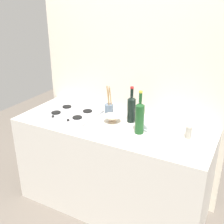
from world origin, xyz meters
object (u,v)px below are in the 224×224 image
utensil_crock (109,108)px  stovetop_hob (72,113)px  mixing_bowl (112,119)px  condiment_jar_front (189,132)px  plate_stack (153,125)px  wine_bottle_leftmost (131,108)px  wine_bottle_mid_left (140,117)px

utensil_crock → stovetop_hob: bearing=-151.5°
stovetop_hob → utensil_crock: bearing=28.5°
mixing_bowl → condiment_jar_front: bearing=1.9°
utensil_crock → mixing_bowl: bearing=-51.7°
plate_stack → wine_bottle_leftmost: bearing=172.3°
plate_stack → wine_bottle_mid_left: size_ratio=0.61×
wine_bottle_mid_left → mixing_bowl: (-0.30, 0.08, -0.11)m
stovetop_hob → condiment_jar_front: (1.12, 0.05, 0.04)m
plate_stack → mixing_bowl: size_ratio=1.40×
wine_bottle_leftmost → stovetop_hob: bearing=-168.1°
mixing_bowl → utensil_crock: bearing=128.3°
condiment_jar_front → plate_stack: bearing=172.6°
plate_stack → wine_bottle_leftmost: 0.25m
wine_bottle_leftmost → plate_stack: bearing=-7.7°
plate_stack → utensil_crock: bearing=170.5°
plate_stack → utensil_crock: utensil_crock is taller
stovetop_hob → plate_stack: (0.81, 0.09, 0.02)m
wine_bottle_mid_left → utensil_crock: bearing=151.2°
wine_bottle_mid_left → mixing_bowl: bearing=164.5°
plate_stack → wine_bottle_mid_left: 0.20m
utensil_crock → condiment_jar_front: 0.81m
wine_bottle_mid_left → utensil_crock: (-0.41, 0.23, -0.08)m
stovetop_hob → wine_bottle_leftmost: size_ratio=1.48×
mixing_bowl → condiment_jar_front: 0.69m
wine_bottle_leftmost → condiment_jar_front: wine_bottle_leftmost is taller
utensil_crock → wine_bottle_leftmost: bearing=-11.2°
condiment_jar_front → wine_bottle_mid_left: bearing=-164.8°
utensil_crock → wine_bottle_mid_left: bearing=-28.8°
wine_bottle_mid_left → mixing_bowl: wine_bottle_mid_left is taller
stovetop_hob → plate_stack: 0.81m
wine_bottle_mid_left → mixing_bowl: 0.33m
plate_stack → condiment_jar_front: 0.32m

